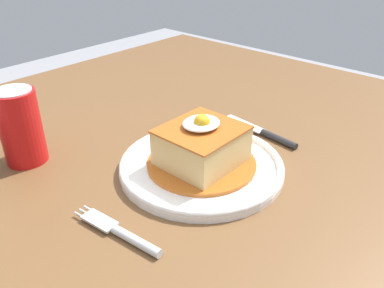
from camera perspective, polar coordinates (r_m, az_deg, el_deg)
The scene contains 6 objects.
dining_table at distance 0.76m, azimuth -6.34°, elevation -7.39°, with size 1.26×0.99×0.77m.
main_plate at distance 0.62m, azimuth 1.38°, elevation -3.08°, with size 0.26×0.26×0.02m.
sandwich_meal at distance 0.61m, azimuth 1.41°, elevation -0.49°, with size 0.17×0.17×0.09m.
fork at distance 0.51m, azimuth -9.87°, elevation -12.77°, with size 0.03×0.14×0.01m.
knife at distance 0.73m, azimuth 11.02°, elevation 1.37°, with size 0.04×0.17×0.01m.
soda_can at distance 0.68m, azimuth -23.66°, elevation 2.31°, with size 0.07×0.07×0.12m.
Camera 1 is at (-0.39, -0.46, 1.12)m, focal length 36.72 mm.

